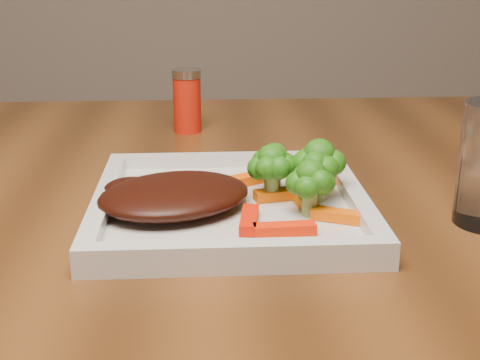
{
  "coord_description": "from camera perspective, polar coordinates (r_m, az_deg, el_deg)",
  "views": [
    {
      "loc": [
        0.13,
        -0.79,
        1.01
      ],
      "look_at": [
        0.16,
        -0.16,
        0.79
      ],
      "focal_mm": 50.0,
      "sensor_mm": 36.0,
      "label": 1
    }
  ],
  "objects": [
    {
      "name": "carrot_0",
      "position": [
        0.6,
        3.83,
        -4.21
      ],
      "size": [
        0.06,
        0.02,
        0.01
      ],
      "primitive_type": "cube",
      "rotation": [
        0.0,
        0.0,
        0.06
      ],
      "color": "#FF2604",
      "rests_on": "plate"
    },
    {
      "name": "broccoli_3",
      "position": [
        0.67,
        2.71,
        0.79
      ],
      "size": [
        0.07,
        0.07,
        0.06
      ],
      "primitive_type": null,
      "rotation": [
        0.0,
        0.0,
        -0.21
      ],
      "color": "#217814",
      "rests_on": "plate"
    },
    {
      "name": "plate",
      "position": [
        0.68,
        -0.85,
        -2.5
      ],
      "size": [
        0.27,
        0.27,
        0.01
      ],
      "primitive_type": "cube",
      "color": "silver",
      "rests_on": "dining_table"
    },
    {
      "name": "broccoli_1",
      "position": [
        0.68,
        6.72,
        0.9
      ],
      "size": [
        0.08,
        0.08,
        0.06
      ],
      "primitive_type": null,
      "rotation": [
        0.0,
        0.0,
        -0.39
      ],
      "color": "#176010",
      "rests_on": "plate"
    },
    {
      "name": "carrot_3",
      "position": [
        0.73,
        7.27,
        0.04
      ],
      "size": [
        0.05,
        0.03,
        0.01
      ],
      "primitive_type": "cube",
      "rotation": [
        0.0,
        0.0,
        0.37
      ],
      "color": "#FF6F04",
      "rests_on": "plate"
    },
    {
      "name": "spice_shaker",
      "position": [
        0.98,
        -4.54,
        6.76
      ],
      "size": [
        0.04,
        0.04,
        0.09
      ],
      "primitive_type": "cylinder",
      "rotation": [
        0.0,
        0.0,
        0.12
      ],
      "color": "red",
      "rests_on": "dining_table"
    },
    {
      "name": "carrot_1",
      "position": [
        0.64,
        8.64,
        -3.06
      ],
      "size": [
        0.06,
        0.04,
        0.01
      ],
      "primitive_type": "cube",
      "rotation": [
        0.0,
        0.0,
        -0.4
      ],
      "color": "#F45C03",
      "rests_on": "plate"
    },
    {
      "name": "carrot_6",
      "position": [
        0.69,
        3.76,
        -1.18
      ],
      "size": [
        0.06,
        0.03,
        0.01
      ],
      "primitive_type": "cube",
      "rotation": [
        0.0,
        0.0,
        0.22
      ],
      "color": "#E05603",
      "rests_on": "plate"
    },
    {
      "name": "steak",
      "position": [
        0.66,
        -5.62,
        -1.28
      ],
      "size": [
        0.19,
        0.17,
        0.03
      ],
      "primitive_type": "ellipsoid",
      "rotation": [
        0.0,
        0.0,
        0.39
      ],
      "color": "#330E07",
      "rests_on": "plate"
    },
    {
      "name": "carrot_4",
      "position": [
        0.72,
        0.23,
        -0.01
      ],
      "size": [
        0.06,
        0.05,
        0.01
      ],
      "primitive_type": "cube",
      "rotation": [
        0.0,
        0.0,
        0.53
      ],
      "color": "#FF5904",
      "rests_on": "plate"
    },
    {
      "name": "carrot_5",
      "position": [
        0.67,
        5.48,
        -1.78
      ],
      "size": [
        0.02,
        0.05,
        0.01
      ],
      "primitive_type": "cube",
      "rotation": [
        0.0,
        0.0,
        -1.36
      ],
      "color": "orange",
      "rests_on": "plate"
    },
    {
      "name": "broccoli_0",
      "position": [
        0.69,
        2.94,
        1.54
      ],
      "size": [
        0.06,
        0.06,
        0.07
      ],
      "primitive_type": null,
      "rotation": [
        0.0,
        0.0,
        0.21
      ],
      "color": "#1B7713",
      "rests_on": "plate"
    },
    {
      "name": "carrot_2",
      "position": [
        0.62,
        0.8,
        -3.41
      ],
      "size": [
        0.02,
        0.06,
        0.01
      ],
      "primitive_type": "cube",
      "rotation": [
        0.0,
        0.0,
        1.44
      ],
      "color": "red",
      "rests_on": "plate"
    },
    {
      "name": "broccoli_2",
      "position": [
        0.64,
        6.01,
        -0.51
      ],
      "size": [
        0.06,
        0.06,
        0.06
      ],
      "primitive_type": null,
      "rotation": [
        0.0,
        0.0,
        0.11
      ],
      "color": "#2B7012",
      "rests_on": "plate"
    }
  ]
}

